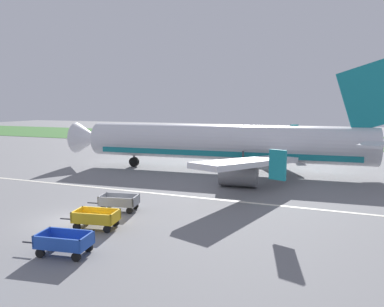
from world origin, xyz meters
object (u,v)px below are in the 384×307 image
airplane (233,144)px  baggage_cart_nearest (64,243)px  baggage_cart_third_in_row (119,202)px  baggage_cart_second_in_row (96,218)px

airplane → baggage_cart_nearest: size_ratio=10.40×
airplane → baggage_cart_third_in_row: airplane is taller
baggage_cart_nearest → baggage_cart_third_in_row: (-1.59, 7.24, 0.00)m
baggage_cart_second_in_row → baggage_cart_third_in_row: size_ratio=1.00×
airplane → baggage_cart_nearest: (-1.81, -23.86, -2.45)m
airplane → baggage_cart_third_in_row: bearing=-101.6°
airplane → baggage_cart_second_in_row: (-2.68, -20.16, -2.45)m
airplane → baggage_cart_nearest: bearing=-94.3°
airplane → baggage_cart_third_in_row: size_ratio=10.39×
baggage_cart_third_in_row → baggage_cart_nearest: bearing=-77.7°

